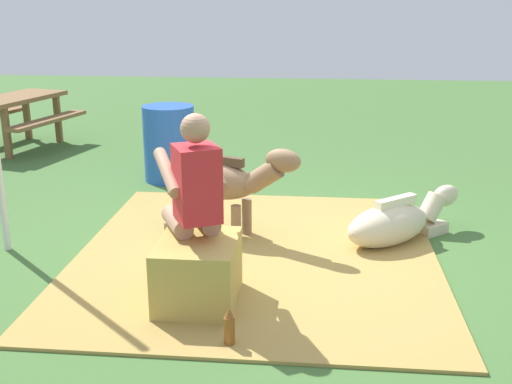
{
  "coord_description": "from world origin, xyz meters",
  "views": [
    {
      "loc": [
        -4.97,
        -0.38,
        2.09
      ],
      "look_at": [
        -0.05,
        0.1,
        0.55
      ],
      "focal_mm": 44.15,
      "sensor_mm": 36.0,
      "label": 1
    }
  ],
  "objects_px": {
    "person_seated": "(193,197)",
    "picnic_bench": "(16,109)",
    "water_barrel": "(169,143)",
    "pony_standing": "(223,181)",
    "hay_bale": "(198,273)",
    "soda_bottle": "(229,328)",
    "pony_lying": "(396,222)"
  },
  "relations": [
    {
      "from": "pony_standing",
      "to": "picnic_bench",
      "type": "height_order",
      "value": "pony_standing"
    },
    {
      "from": "hay_bale",
      "to": "soda_bottle",
      "type": "height_order",
      "value": "hay_bale"
    },
    {
      "from": "person_seated",
      "to": "soda_bottle",
      "type": "bearing_deg",
      "value": -153.6
    },
    {
      "from": "person_seated",
      "to": "picnic_bench",
      "type": "distance_m",
      "value": 5.52
    },
    {
      "from": "hay_bale",
      "to": "picnic_bench",
      "type": "height_order",
      "value": "picnic_bench"
    },
    {
      "from": "person_seated",
      "to": "hay_bale",
      "type": "bearing_deg",
      "value": -161.65
    },
    {
      "from": "pony_standing",
      "to": "person_seated",
      "type": "bearing_deg",
      "value": 178.66
    },
    {
      "from": "soda_bottle",
      "to": "water_barrel",
      "type": "bearing_deg",
      "value": 18.42
    },
    {
      "from": "person_seated",
      "to": "water_barrel",
      "type": "height_order",
      "value": "person_seated"
    },
    {
      "from": "water_barrel",
      "to": "picnic_bench",
      "type": "bearing_deg",
      "value": 61.32
    },
    {
      "from": "hay_bale",
      "to": "person_seated",
      "type": "xyz_separation_m",
      "value": [
        0.15,
        0.05,
        0.51
      ]
    },
    {
      "from": "picnic_bench",
      "to": "water_barrel",
      "type": "bearing_deg",
      "value": -118.68
    },
    {
      "from": "pony_lying",
      "to": "picnic_bench",
      "type": "distance_m",
      "value": 5.9
    },
    {
      "from": "hay_bale",
      "to": "soda_bottle",
      "type": "relative_size",
      "value": 2.43
    },
    {
      "from": "water_barrel",
      "to": "hay_bale",
      "type": "bearing_deg",
      "value": -163.5
    },
    {
      "from": "soda_bottle",
      "to": "water_barrel",
      "type": "height_order",
      "value": "water_barrel"
    },
    {
      "from": "person_seated",
      "to": "pony_lying",
      "type": "relative_size",
      "value": 1.13
    },
    {
      "from": "hay_bale",
      "to": "picnic_bench",
      "type": "xyz_separation_m",
      "value": [
        4.49,
        3.45,
        0.34
      ]
    },
    {
      "from": "person_seated",
      "to": "picnic_bench",
      "type": "relative_size",
      "value": 0.77
    },
    {
      "from": "hay_bale",
      "to": "pony_lying",
      "type": "distance_m",
      "value": 2.02
    },
    {
      "from": "hay_bale",
      "to": "pony_lying",
      "type": "height_order",
      "value": "hay_bale"
    },
    {
      "from": "pony_standing",
      "to": "picnic_bench",
      "type": "relative_size",
      "value": 0.72
    },
    {
      "from": "person_seated",
      "to": "soda_bottle",
      "type": "distance_m",
      "value": 1.0
    },
    {
      "from": "person_seated",
      "to": "picnic_bench",
      "type": "xyz_separation_m",
      "value": [
        4.34,
        3.4,
        -0.18
      ]
    },
    {
      "from": "person_seated",
      "to": "water_barrel",
      "type": "distance_m",
      "value": 3.1
    },
    {
      "from": "pony_lying",
      "to": "picnic_bench",
      "type": "relative_size",
      "value": 0.68
    },
    {
      "from": "hay_bale",
      "to": "pony_lying",
      "type": "xyz_separation_m",
      "value": [
        1.33,
        -1.52,
        -0.05
      ]
    },
    {
      "from": "soda_bottle",
      "to": "picnic_bench",
      "type": "relative_size",
      "value": 0.15
    },
    {
      "from": "pony_lying",
      "to": "water_barrel",
      "type": "xyz_separation_m",
      "value": [
        1.77,
        2.44,
        0.25
      ]
    },
    {
      "from": "soda_bottle",
      "to": "pony_lying",
      "type": "bearing_deg",
      "value": -33.05
    },
    {
      "from": "pony_lying",
      "to": "water_barrel",
      "type": "relative_size",
      "value": 1.35
    },
    {
      "from": "person_seated",
      "to": "water_barrel",
      "type": "bearing_deg",
      "value": 16.4
    }
  ]
}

